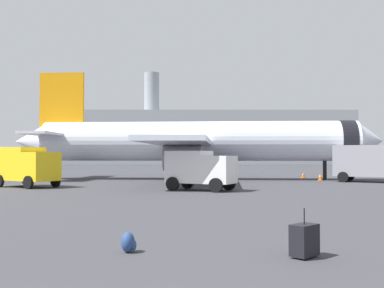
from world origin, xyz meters
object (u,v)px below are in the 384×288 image
at_px(safety_cone_near, 30,179).
at_px(safety_cone_far, 303,175).
at_px(fuel_truck, 370,162).
at_px(safety_cone_mid, 320,177).
at_px(cargo_van, 200,168).
at_px(rolling_suitcase, 304,240).
at_px(airplane_at_gate, 196,142).
at_px(service_truck, 27,165).
at_px(traveller_backpack, 129,243).

xyz_separation_m(safety_cone_near, safety_cone_far, (24.83, 9.11, -0.07)).
distance_m(fuel_truck, safety_cone_mid, 4.56).
distance_m(cargo_van, rolling_suitcase, 19.87).
relative_size(cargo_van, safety_cone_mid, 6.52).
xyz_separation_m(fuel_truck, rolling_suitcase, (-13.06, -29.15, -1.38)).
distance_m(airplane_at_gate, service_truck, 16.55).
relative_size(cargo_van, rolling_suitcase, 4.39).
relative_size(cargo_van, safety_cone_near, 6.22).
distance_m(fuel_truck, rolling_suitcase, 31.97).
bearing_deg(airplane_at_gate, cargo_van, -89.61).
bearing_deg(traveller_backpack, rolling_suitcase, -7.94).
bearing_deg(safety_cone_near, safety_cone_far, 20.14).
xyz_separation_m(safety_cone_mid, rolling_suitcase, (-9.39, -31.46, 0.03)).
height_order(cargo_van, safety_cone_mid, cargo_van).
relative_size(service_truck, rolling_suitcase, 4.73).
bearing_deg(safety_cone_far, safety_cone_mid, -86.78).
height_order(safety_cone_far, traveller_backpack, safety_cone_far).
relative_size(airplane_at_gate, rolling_suitcase, 32.51).
xyz_separation_m(airplane_at_gate, rolling_suitcase, (1.97, -33.81, -3.27)).
bearing_deg(safety_cone_far, airplane_at_gate, -166.13).
bearing_deg(safety_cone_near, rolling_suitcase, -60.18).
relative_size(airplane_at_gate, safety_cone_near, 46.08).
bearing_deg(service_truck, fuel_truck, 12.49).
relative_size(safety_cone_mid, traveller_backpack, 1.54).
distance_m(safety_cone_far, traveller_backpack, 38.29).
height_order(safety_cone_near, traveller_backpack, safety_cone_near).
xyz_separation_m(safety_cone_mid, traveller_backpack, (-13.38, -30.91, -0.13)).
distance_m(fuel_truck, safety_cone_far, 8.51).
height_order(fuel_truck, rolling_suitcase, fuel_truck).
bearing_deg(traveller_backpack, fuel_truck, 59.19).
bearing_deg(traveller_backpack, safety_cone_near, 113.59).
bearing_deg(safety_cone_near, airplane_at_gate, 24.85).
relative_size(safety_cone_near, safety_cone_mid, 1.05).
bearing_deg(airplane_at_gate, safety_cone_mid, -11.64).
relative_size(airplane_at_gate, safety_cone_far, 55.93).
bearing_deg(fuel_truck, safety_cone_near, -176.59).
xyz_separation_m(airplane_at_gate, service_truck, (-12.43, -10.74, -2.05)).
relative_size(safety_cone_near, rolling_suitcase, 0.71).
bearing_deg(safety_cone_mid, safety_cone_near, -170.89).
bearing_deg(fuel_truck, traveller_backpack, -120.81).
height_order(airplane_at_gate, service_truck, airplane_at_gate).
height_order(service_truck, safety_cone_mid, service_truck).
distance_m(airplane_at_gate, cargo_van, 14.22).
xyz_separation_m(cargo_van, traveller_backpack, (-2.11, -19.20, -1.22)).
distance_m(airplane_at_gate, fuel_truck, 15.85).
height_order(airplane_at_gate, fuel_truck, airplane_at_gate).
bearing_deg(airplane_at_gate, safety_cone_far, 13.87).
distance_m(safety_cone_near, traveller_backpack, 29.33).
height_order(cargo_van, safety_cone_near, cargo_van).
distance_m(service_truck, safety_cone_mid, 25.26).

